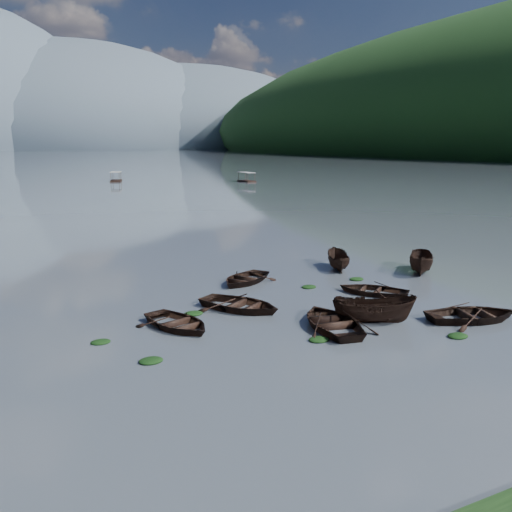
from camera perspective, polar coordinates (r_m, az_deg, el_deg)
name	(u,v)px	position (r m, az deg, el deg)	size (l,w,h in m)	color
ground_plane	(374,342)	(27.52, 11.71, -8.46)	(2400.00, 2400.00, 0.00)	#4A525C
haze_mtn_c	(71,149)	(933.24, -18.04, 10.18)	(520.00, 520.00, 260.00)	#475666
haze_mtn_d	(182,148)	(979.64, -7.44, 10.66)	(520.00, 520.00, 220.00)	#475666
rowboat_0	(178,328)	(29.26, -7.84, -7.12)	(3.19, 4.47, 0.93)	black
rowboat_1	(332,328)	(29.25, 7.63, -7.12)	(3.59, 5.02, 1.04)	black
rowboat_2	(374,322)	(30.49, 11.67, -6.49)	(1.62, 4.31, 1.67)	black
rowboat_3	(373,294)	(36.03, 11.59, -3.72)	(3.06, 4.28, 0.89)	black
rowboat_4	(473,320)	(32.25, 20.84, -6.03)	(3.53, 4.94, 1.02)	black
rowboat_5	(421,272)	(42.73, 16.18, -1.58)	(1.69, 4.48, 1.73)	black
rowboat_6	(240,310)	(32.02, -1.61, -5.39)	(3.51, 4.91, 1.02)	black
rowboat_7	(245,283)	(38.10, -1.15, -2.67)	(3.27, 4.58, 0.95)	black
rowboat_8	(338,269)	(42.62, 8.17, -1.27)	(1.49, 3.96, 1.53)	black
weed_clump_0	(151,362)	(25.11, -10.46, -10.37)	(1.06, 0.87, 0.23)	black
weed_clump_1	(319,341)	(27.35, 6.31, -8.41)	(1.04, 0.83, 0.23)	black
weed_clump_2	(458,337)	(29.32, 19.52, -7.64)	(1.05, 0.84, 0.23)	black
weed_clump_3	(356,280)	(39.43, 10.01, -2.36)	(1.01, 0.85, 0.22)	black
weed_clump_4	(371,309)	(32.75, 11.40, -5.23)	(1.10, 0.87, 0.23)	black
weed_clump_5	(101,343)	(27.88, -15.28, -8.37)	(0.94, 0.76, 0.20)	black
weed_clump_6	(193,314)	(31.34, -6.27, -5.83)	(1.05, 0.87, 0.22)	black
weed_clump_7	(309,288)	(36.92, 5.31, -3.17)	(1.01, 0.80, 0.22)	black
pontoon_centre	(116,181)	(141.88, -13.81, 7.26)	(2.39, 5.74, 2.20)	black
pontoon_right	(247,182)	(136.51, -0.95, 7.43)	(2.35, 5.64, 2.16)	black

